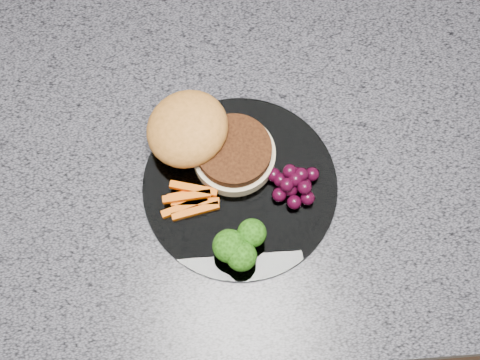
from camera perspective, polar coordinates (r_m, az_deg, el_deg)
name	(u,v)px	position (r m, az deg, el deg)	size (l,w,h in m)	color
island_cabinet	(193,240)	(1.36, -4.00, -5.11)	(1.20, 0.60, 0.86)	#542E1C
countertop	(172,155)	(0.94, -5.81, 2.11)	(1.20, 0.60, 0.04)	#504F5A
plate	(240,186)	(0.89, 0.00, -0.51)	(0.26, 0.26, 0.01)	white
burger	(204,139)	(0.89, -3.09, 3.52)	(0.18, 0.16, 0.06)	#CCB98F
carrot_sticks	(191,200)	(0.88, -4.19, -1.70)	(0.08, 0.05, 0.02)	#D35103
broccoli	(239,246)	(0.83, -0.06, -5.64)	(0.07, 0.07, 0.05)	#649636
grape_bunch	(294,184)	(0.88, 4.63, -0.31)	(0.07, 0.06, 0.03)	black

